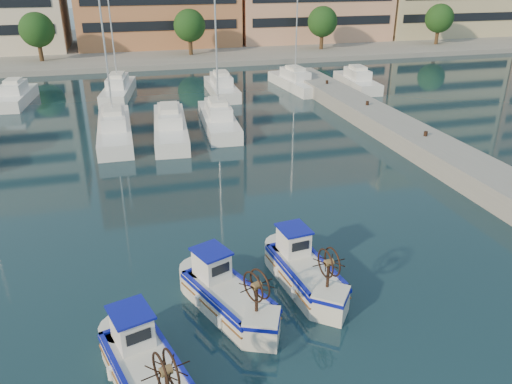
# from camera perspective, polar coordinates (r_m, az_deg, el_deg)

# --- Properties ---
(ground) EXTENTS (300.00, 300.00, 0.00)m
(ground) POSITION_cam_1_polar(r_m,az_deg,el_deg) (17.28, 6.44, -15.20)
(ground) COLOR #17343E
(ground) RESTS_ON ground
(quay) EXTENTS (3.00, 60.00, 1.20)m
(quay) POSITION_cam_1_polar(r_m,az_deg,el_deg) (29.20, 24.92, 1.21)
(quay) COLOR gray
(quay) RESTS_ON ground
(yacht_marina) EXTENTS (37.16, 23.13, 11.50)m
(yacht_marina) POSITION_cam_1_polar(r_m,az_deg,el_deg) (41.35, -11.09, 9.30)
(yacht_marina) COLOR white
(yacht_marina) RESTS_ON ground
(fishing_boat_a) EXTENTS (2.68, 4.20, 2.55)m
(fishing_boat_a) POSITION_cam_1_polar(r_m,az_deg,el_deg) (15.15, -12.48, -18.98)
(fishing_boat_a) COLOR silver
(fishing_boat_a) RESTS_ON ground
(fishing_boat_b) EXTENTS (2.91, 4.12, 2.49)m
(fishing_boat_b) POSITION_cam_1_polar(r_m,az_deg,el_deg) (17.55, -3.36, -11.52)
(fishing_boat_b) COLOR silver
(fishing_boat_b) RESTS_ON ground
(fishing_boat_c) EXTENTS (2.07, 4.07, 2.48)m
(fishing_boat_c) POSITION_cam_1_polar(r_m,az_deg,el_deg) (18.87, 5.50, -8.77)
(fishing_boat_c) COLOR silver
(fishing_boat_c) RESTS_ON ground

